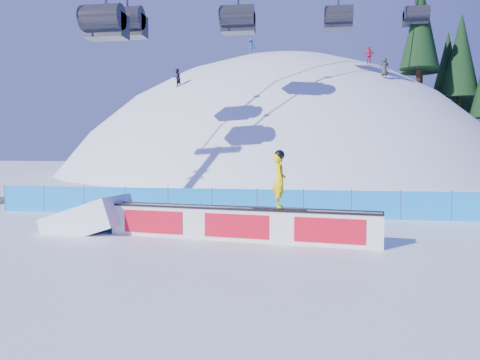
# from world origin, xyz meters

# --- Properties ---
(ground) EXTENTS (160.00, 160.00, 0.00)m
(ground) POSITION_xyz_m (0.00, 0.00, 0.00)
(ground) COLOR white
(ground) RESTS_ON ground
(snow_hill) EXTENTS (64.00, 64.00, 64.00)m
(snow_hill) POSITION_xyz_m (0.00, 42.00, -18.00)
(snow_hill) COLOR white
(snow_hill) RESTS_ON ground
(treeline) EXTENTS (19.21, 12.83, 20.60)m
(treeline) POSITION_xyz_m (21.47, 40.91, 10.41)
(treeline) COLOR black
(treeline) RESTS_ON ground
(safety_fence) EXTENTS (22.05, 0.05, 1.30)m
(safety_fence) POSITION_xyz_m (0.00, 4.50, 0.60)
(safety_fence) COLOR #1089EC
(safety_fence) RESTS_ON ground
(rail_box) EXTENTS (9.03, 1.85, 1.08)m
(rail_box) POSITION_xyz_m (1.01, -0.69, 0.53)
(rail_box) COLOR white
(rail_box) RESTS_ON ground
(snow_ramp) EXTENTS (3.19, 2.24, 1.85)m
(snow_ramp) POSITION_xyz_m (-4.58, 0.08, 0.00)
(snow_ramp) COLOR white
(snow_ramp) RESTS_ON ground
(snowboarder) EXTENTS (1.80, 0.68, 1.85)m
(snowboarder) POSITION_xyz_m (2.33, -0.87, 1.99)
(snowboarder) COLOR black
(snowboarder) RESTS_ON rail_box
(distant_skiers) EXTENTS (19.66, 11.20, 6.45)m
(distant_skiers) POSITION_xyz_m (0.41, 31.58, 11.71)
(distant_skiers) COLOR black
(distant_skiers) RESTS_ON ground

